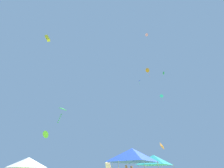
{
  "coord_description": "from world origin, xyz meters",
  "views": [
    {
      "loc": [
        0.23,
        -6.41,
        1.6
      ],
      "look_at": [
        3.21,
        14.76,
        15.06
      ],
      "focal_mm": 22.98,
      "sensor_mm": 36.0,
      "label": 1
    }
  ],
  "objects_px": {
    "kite_pink_delta": "(147,35)",
    "canopy_tent_white": "(28,162)",
    "kite_green_diamond": "(63,110)",
    "canopy_tent_teal": "(154,160)",
    "canopy_tent_blue": "(132,155)",
    "kite_orange_delta": "(147,70)",
    "kite_yellow_box": "(47,38)",
    "kite_cyan_delta": "(162,96)",
    "kite_orange_diamond": "(162,146)",
    "kite_green_box": "(164,73)",
    "kite_blue_delta": "(139,81)",
    "kite_lime_delta": "(46,134)"
  },
  "relations": [
    {
      "from": "kite_orange_diamond",
      "to": "kite_green_box",
      "type": "xyz_separation_m",
      "value": [
        2.24,
        -2.86,
        16.32
      ]
    },
    {
      "from": "canopy_tent_white",
      "to": "kite_green_box",
      "type": "xyz_separation_m",
      "value": [
        22.73,
        8.84,
        20.08
      ]
    },
    {
      "from": "kite_pink_delta",
      "to": "canopy_tent_white",
      "type": "bearing_deg",
      "value": -172.48
    },
    {
      "from": "kite_green_diamond",
      "to": "kite_lime_delta",
      "type": "bearing_deg",
      "value": 123.67
    },
    {
      "from": "kite_lime_delta",
      "to": "canopy_tent_blue",
      "type": "bearing_deg",
      "value": -50.96
    },
    {
      "from": "canopy_tent_blue",
      "to": "kite_orange_diamond",
      "type": "height_order",
      "value": "kite_orange_diamond"
    },
    {
      "from": "kite_orange_delta",
      "to": "kite_green_box",
      "type": "distance_m",
      "value": 7.2
    },
    {
      "from": "kite_green_diamond",
      "to": "kite_pink_delta",
      "type": "xyz_separation_m",
      "value": [
        15.3,
        -2.3,
        17.58
      ]
    },
    {
      "from": "canopy_tent_teal",
      "to": "kite_green_box",
      "type": "bearing_deg",
      "value": 42.31
    },
    {
      "from": "kite_yellow_box",
      "to": "kite_orange_diamond",
      "type": "relative_size",
      "value": 1.34
    },
    {
      "from": "canopy_tent_white",
      "to": "kite_orange_diamond",
      "type": "xyz_separation_m",
      "value": [
        20.5,
        11.7,
        3.77
      ]
    },
    {
      "from": "canopy_tent_teal",
      "to": "kite_orange_diamond",
      "type": "distance_m",
      "value": 13.4
    },
    {
      "from": "kite_cyan_delta",
      "to": "kite_yellow_box",
      "type": "relative_size",
      "value": 0.82
    },
    {
      "from": "kite_orange_delta",
      "to": "kite_blue_delta",
      "type": "bearing_deg",
      "value": -131.53
    },
    {
      "from": "kite_cyan_delta",
      "to": "kite_green_box",
      "type": "xyz_separation_m",
      "value": [
        4.65,
        5.11,
        9.32
      ]
    },
    {
      "from": "canopy_tent_white",
      "to": "kite_pink_delta",
      "type": "height_order",
      "value": "kite_pink_delta"
    },
    {
      "from": "kite_yellow_box",
      "to": "kite_pink_delta",
      "type": "relative_size",
      "value": 1.8
    },
    {
      "from": "canopy_tent_white",
      "to": "kite_pink_delta",
      "type": "xyz_separation_m",
      "value": [
        16.72,
        2.21,
        25.13
      ]
    },
    {
      "from": "canopy_tent_teal",
      "to": "kite_green_diamond",
      "type": "height_order",
      "value": "kite_green_diamond"
    },
    {
      "from": "canopy_tent_blue",
      "to": "kite_green_diamond",
      "type": "distance_m",
      "value": 14.41
    },
    {
      "from": "kite_yellow_box",
      "to": "kite_pink_delta",
      "type": "height_order",
      "value": "kite_pink_delta"
    },
    {
      "from": "kite_cyan_delta",
      "to": "kite_lime_delta",
      "type": "distance_m",
      "value": 21.03
    },
    {
      "from": "canopy_tent_blue",
      "to": "kite_orange_diamond",
      "type": "relative_size",
      "value": 3.08
    },
    {
      "from": "kite_pink_delta",
      "to": "kite_cyan_delta",
      "type": "bearing_deg",
      "value": 48.08
    },
    {
      "from": "kite_blue_delta",
      "to": "kite_orange_delta",
      "type": "height_order",
      "value": "kite_orange_delta"
    },
    {
      "from": "kite_yellow_box",
      "to": "kite_green_diamond",
      "type": "height_order",
      "value": "kite_yellow_box"
    },
    {
      "from": "canopy_tent_white",
      "to": "kite_pink_delta",
      "type": "relative_size",
      "value": 3.69
    },
    {
      "from": "canopy_tent_teal",
      "to": "kite_green_box",
      "type": "distance_m",
      "value": 23.14
    },
    {
      "from": "canopy_tent_teal",
      "to": "kite_blue_delta",
      "type": "height_order",
      "value": "kite_blue_delta"
    },
    {
      "from": "kite_orange_delta",
      "to": "kite_lime_delta",
      "type": "relative_size",
      "value": 1.94
    },
    {
      "from": "kite_blue_delta",
      "to": "kite_pink_delta",
      "type": "xyz_separation_m",
      "value": [
        0.61,
        -6.27,
        8.18
      ]
    },
    {
      "from": "canopy_tent_teal",
      "to": "kite_lime_delta",
      "type": "relative_size",
      "value": 2.42
    },
    {
      "from": "canopy_tent_white",
      "to": "kite_yellow_box",
      "type": "bearing_deg",
      "value": 138.03
    },
    {
      "from": "canopy_tent_blue",
      "to": "kite_orange_delta",
      "type": "relative_size",
      "value": 1.21
    },
    {
      "from": "kite_orange_delta",
      "to": "kite_orange_diamond",
      "type": "bearing_deg",
      "value": -103.8
    },
    {
      "from": "canopy_tent_white",
      "to": "kite_lime_delta",
      "type": "bearing_deg",
      "value": 99.17
    },
    {
      "from": "canopy_tent_teal",
      "to": "kite_orange_delta",
      "type": "distance_m",
      "value": 28.74
    },
    {
      "from": "kite_pink_delta",
      "to": "kite_orange_delta",
      "type": "bearing_deg",
      "value": 69.82
    },
    {
      "from": "canopy_tent_teal",
      "to": "canopy_tent_blue",
      "type": "height_order",
      "value": "canopy_tent_teal"
    },
    {
      "from": "kite_green_diamond",
      "to": "kite_pink_delta",
      "type": "distance_m",
      "value": 23.42
    },
    {
      "from": "kite_orange_delta",
      "to": "canopy_tent_blue",
      "type": "bearing_deg",
      "value": -121.13
    },
    {
      "from": "kite_lime_delta",
      "to": "kite_blue_delta",
      "type": "bearing_deg",
      "value": -0.88
    },
    {
      "from": "canopy_tent_white",
      "to": "kite_lime_delta",
      "type": "relative_size",
      "value": 2.08
    },
    {
      "from": "canopy_tent_blue",
      "to": "kite_green_diamond",
      "type": "bearing_deg",
      "value": 131.24
    },
    {
      "from": "canopy_tent_blue",
      "to": "kite_blue_delta",
      "type": "bearing_deg",
      "value": 64.11
    },
    {
      "from": "kite_lime_delta",
      "to": "kite_green_diamond",
      "type": "relative_size",
      "value": 0.54
    },
    {
      "from": "canopy_tent_teal",
      "to": "kite_green_diamond",
      "type": "relative_size",
      "value": 1.31
    },
    {
      "from": "canopy_tent_teal",
      "to": "kite_orange_diamond",
      "type": "xyz_separation_m",
      "value": [
        6.77,
        11.06,
        3.35
      ]
    },
    {
      "from": "kite_orange_diamond",
      "to": "kite_orange_delta",
      "type": "bearing_deg",
      "value": 76.2
    },
    {
      "from": "canopy_tent_blue",
      "to": "kite_yellow_box",
      "type": "relative_size",
      "value": 2.29
    }
  ]
}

